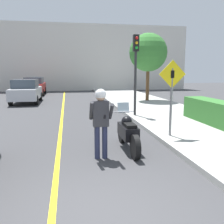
# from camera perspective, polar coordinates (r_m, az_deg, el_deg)

# --- Properties ---
(ground_plane) EXTENTS (80.00, 80.00, 0.00)m
(ground_plane) POSITION_cam_1_polar(r_m,az_deg,el_deg) (4.33, -5.00, -22.54)
(ground_plane) COLOR #38383A
(sidewalk_curb) EXTENTS (4.40, 44.00, 0.15)m
(sidewalk_curb) POSITION_cam_1_polar(r_m,az_deg,el_deg) (9.47, 22.88, -4.85)
(sidewalk_curb) COLOR #9E9E99
(sidewalk_curb) RESTS_ON ground
(road_center_line) EXTENTS (0.12, 36.00, 0.01)m
(road_center_line) POSITION_cam_1_polar(r_m,az_deg,el_deg) (9.93, -11.65, -4.06)
(road_center_line) COLOR yellow
(road_center_line) RESTS_ON ground
(building_backdrop) EXTENTS (28.00, 1.20, 7.52)m
(building_backdrop) POSITION_cam_1_polar(r_m,az_deg,el_deg) (29.70, -9.81, 12.15)
(building_backdrop) COLOR beige
(building_backdrop) RESTS_ON ground
(motorcycle) EXTENTS (0.62, 2.26, 1.31)m
(motorcycle) POSITION_cam_1_polar(r_m,az_deg,el_deg) (7.26, 3.64, -4.73)
(motorcycle) COLOR black
(motorcycle) RESTS_ON ground
(person_biker) EXTENTS (0.59, 0.49, 1.84)m
(person_biker) POSITION_cam_1_polar(r_m,az_deg,el_deg) (6.41, -2.58, -0.88)
(person_biker) COLOR #282D4C
(person_biker) RESTS_ON ground
(crossing_sign) EXTENTS (0.91, 0.08, 2.48)m
(crossing_sign) POSITION_cam_1_polar(r_m,az_deg,el_deg) (8.37, 13.46, 4.73)
(crossing_sign) COLOR slate
(crossing_sign) RESTS_ON sidewalk_curb
(traffic_light) EXTENTS (0.26, 0.30, 3.79)m
(traffic_light) POSITION_cam_1_polar(r_m,az_deg,el_deg) (12.03, 5.45, 11.73)
(traffic_light) COLOR #2D2D30
(traffic_light) RESTS_ON sidewalk_curb
(street_tree) EXTENTS (2.70, 2.70, 4.76)m
(street_tree) POSITION_cam_1_polar(r_m,az_deg,el_deg) (18.36, 8.28, 13.28)
(street_tree) COLOR brown
(street_tree) RESTS_ON sidewalk_curb
(parked_car_silver) EXTENTS (1.88, 4.20, 1.68)m
(parked_car_silver) POSITION_cam_1_polar(r_m,az_deg,el_deg) (18.85, -19.05, 4.56)
(parked_car_silver) COLOR black
(parked_car_silver) RESTS_ON ground
(parked_car_red) EXTENTS (1.88, 4.20, 1.68)m
(parked_car_red) POSITION_cam_1_polar(r_m,az_deg,el_deg) (25.09, -17.31, 5.74)
(parked_car_red) COLOR black
(parked_car_red) RESTS_ON ground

